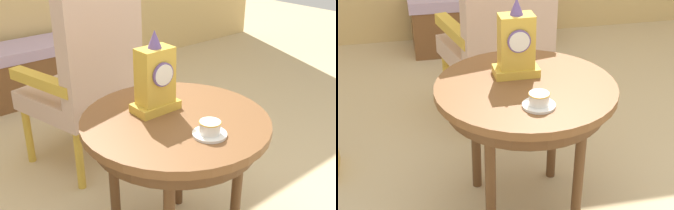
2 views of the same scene
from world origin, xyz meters
TOP-DOWN VIEW (x-y plane):
  - side_table at (-0.04, -0.01)m, footprint 0.75×0.75m
  - teacup_left at (-0.04, -0.20)m, footprint 0.13×0.13m
  - mantel_clock at (-0.06, 0.09)m, footprint 0.19×0.11m
  - armchair at (0.01, 0.77)m, footprint 0.65×0.64m
  - window_bench at (0.07, 1.95)m, footprint 1.04×0.40m

SIDE VIEW (x-z plane):
  - window_bench at x=0.07m, z-range 0.00..0.44m
  - side_table at x=-0.04m, z-range 0.24..0.86m
  - armchair at x=0.01m, z-range 0.02..1.16m
  - teacup_left at x=-0.04m, z-range 0.62..0.67m
  - mantel_clock at x=-0.06m, z-range 0.59..0.92m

